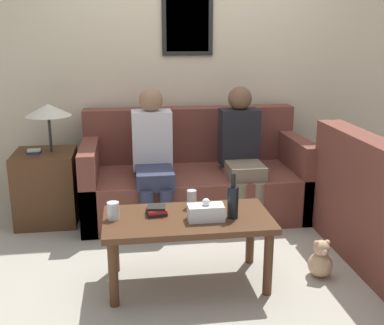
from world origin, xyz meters
TOP-DOWN VIEW (x-y plane):
  - ground_plane at (0.00, 0.00)m, footprint 16.00×16.00m
  - wall_back at (0.00, 1.05)m, footprint 9.00×0.08m
  - couch_main at (0.00, 0.57)m, footprint 2.00×0.94m
  - coffee_table at (-0.23, -0.74)m, footprint 1.09×0.56m
  - side_table_with_lamp at (-1.30, 0.50)m, footprint 0.51×0.51m
  - wine_bottle at (0.05, -0.79)m, footprint 0.07×0.07m
  - drinking_glass at (-0.71, -0.70)m, footprint 0.08×0.08m
  - book_stack at (-0.43, -0.67)m, footprint 0.14×0.13m
  - soda_can at (-0.18, -0.57)m, footprint 0.07×0.07m
  - tissue_box at (-0.12, -0.80)m, footprint 0.23×0.12m
  - person_left at (-0.39, 0.34)m, footprint 0.34×0.64m
  - person_right at (0.40, 0.39)m, footprint 0.34×0.59m
  - teddy_bear at (0.68, -0.78)m, footprint 0.17×0.17m

SIDE VIEW (x-z plane):
  - ground_plane at x=0.00m, z-range 0.00..0.00m
  - teddy_bear at x=0.68m, z-range -0.02..0.25m
  - couch_main at x=0.00m, z-range -0.15..0.77m
  - side_table_with_lamp at x=-1.30m, z-range -0.15..0.89m
  - coffee_table at x=-0.23m, z-range 0.17..0.64m
  - book_stack at x=-0.43m, z-range 0.47..0.53m
  - tissue_box at x=-0.12m, z-range 0.45..0.59m
  - drinking_glass at x=-0.71m, z-range 0.47..0.58m
  - soda_can at x=-0.18m, z-range 0.47..0.59m
  - wine_bottle at x=0.05m, z-range 0.43..0.73m
  - person_left at x=-0.39m, z-range 0.04..1.20m
  - person_right at x=0.40m, z-range 0.05..1.21m
  - wall_back at x=0.00m, z-range 0.00..2.60m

